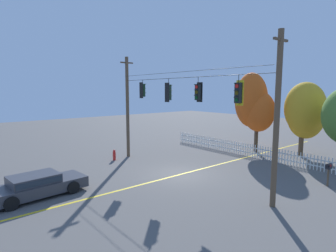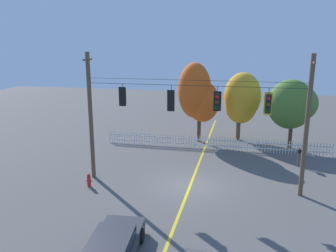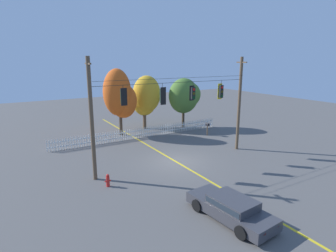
{
  "view_description": "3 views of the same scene",
  "coord_description": "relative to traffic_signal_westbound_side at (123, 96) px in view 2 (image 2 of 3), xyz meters",
  "views": [
    {
      "loc": [
        12.47,
        -11.36,
        5.26
      ],
      "look_at": [
        -0.48,
        -0.64,
        3.1
      ],
      "focal_mm": 29.33,
      "sensor_mm": 36.0,
      "label": 1
    },
    {
      "loc": [
        2.85,
        -19.08,
        8.45
      ],
      "look_at": [
        -1.3,
        -0.36,
        3.72
      ],
      "focal_mm": 36.62,
      "sensor_mm": 36.0,
      "label": 2
    },
    {
      "loc": [
        -10.83,
        -17.14,
        7.71
      ],
      "look_at": [
        -1.07,
        -0.59,
        3.08
      ],
      "focal_mm": 29.93,
      "sensor_mm": 36.0,
      "label": 3
    }
  ],
  "objects": [
    {
      "name": "ground",
      "position": [
        4.12,
        0.01,
        -5.31
      ],
      "size": [
        80.0,
        80.0,
        0.0
      ],
      "primitive_type": "plane",
      "color": "#565451"
    },
    {
      "name": "lane_centerline_stripe",
      "position": [
        4.12,
        0.01,
        -5.3
      ],
      "size": [
        0.16,
        36.0,
        0.01
      ],
      "primitive_type": "cube",
      "color": "gold",
      "rests_on": "ground"
    },
    {
      "name": "signal_support_span",
      "position": [
        4.12,
        0.01,
        -1.27
      ],
      "size": [
        12.8,
        1.1,
        7.88
      ],
      "color": "brown",
      "rests_on": "ground"
    },
    {
      "name": "traffic_signal_westbound_side",
      "position": [
        0.0,
        0.0,
        0.0
      ],
      "size": [
        0.43,
        0.38,
        1.32
      ],
      "color": "black"
    },
    {
      "name": "traffic_signal_northbound_primary",
      "position": [
        2.93,
        -0.0,
        -0.14
      ],
      "size": [
        0.43,
        0.38,
        1.5
      ],
      "color": "black"
    },
    {
      "name": "traffic_signal_eastbound_side",
      "position": [
        5.55,
        0.02,
        -0.11
      ],
      "size": [
        0.43,
        0.38,
        1.42
      ],
      "color": "black"
    },
    {
      "name": "traffic_signal_northbound_secondary",
      "position": [
        8.31,
        0.02,
        -0.14
      ],
      "size": [
        0.43,
        0.38,
        1.51
      ],
      "color": "black"
    },
    {
      "name": "white_picket_fence",
      "position": [
        4.83,
        7.54,
        -4.79
      ],
      "size": [
        17.9,
        0.06,
        1.03
      ],
      "color": "silver",
      "rests_on": "ground"
    },
    {
      "name": "autumn_maple_near_fence",
      "position": [
        3.24,
        9.23,
        -1.21
      ],
      "size": [
        3.48,
        2.64,
        6.81
      ],
      "color": "#473828",
      "rests_on": "ground"
    },
    {
      "name": "autumn_maple_mid",
      "position": [
        6.86,
        10.78,
        -1.68
      ],
      "size": [
        3.11,
        3.03,
        5.95
      ],
      "color": "brown",
      "rests_on": "ground"
    },
    {
      "name": "autumn_oak_far_east",
      "position": [
        10.8,
        8.79,
        -1.6
      ],
      "size": [
        3.79,
        2.86,
        5.64
      ],
      "color": "#473828",
      "rests_on": "ground"
    },
    {
      "name": "parked_car",
      "position": [
        2.25,
        -8.0,
        -4.7
      ],
      "size": [
        2.26,
        4.79,
        1.15
      ],
      "color": "#38383D",
      "rests_on": "ground"
    },
    {
      "name": "fire_hydrant",
      "position": [
        -1.79,
        -1.46,
        -4.91
      ],
      "size": [
        0.38,
        0.22,
        0.81
      ],
      "color": "red",
      "rests_on": "ground"
    },
    {
      "name": "roadside_mailbox",
      "position": [
        10.93,
        4.84,
        -4.24
      ],
      "size": [
        0.25,
        0.44,
        1.32
      ],
      "color": "brown",
      "rests_on": "ground"
    }
  ]
}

